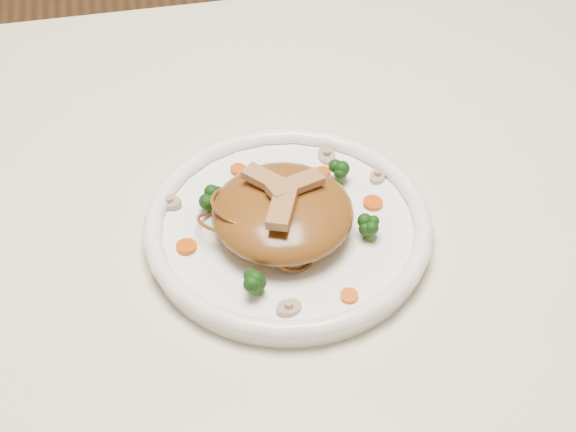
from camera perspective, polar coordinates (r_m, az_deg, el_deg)
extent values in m
cube|color=#EBE3C7|center=(0.96, -1.27, 1.08)|extent=(1.20, 0.80, 0.04)
cylinder|color=brown|center=(1.60, 15.91, 2.28)|extent=(0.06, 0.06, 0.71)
cylinder|color=white|center=(0.89, 0.00, -1.00)|extent=(0.36, 0.36, 0.02)
ellipsoid|color=brown|center=(0.86, -0.36, 0.27)|extent=(0.18, 0.18, 0.05)
cube|color=tan|center=(0.85, 0.50, 2.11)|extent=(0.06, 0.04, 0.01)
cube|color=tan|center=(0.85, -1.18, 2.28)|extent=(0.05, 0.06, 0.01)
cube|color=tan|center=(0.83, -0.33, 0.84)|extent=(0.05, 0.07, 0.01)
cylinder|color=#D74C07|center=(0.94, 2.32, 2.91)|extent=(0.02, 0.02, 0.00)
cylinder|color=#D74C07|center=(0.87, -6.77, -2.03)|extent=(0.02, 0.02, 0.00)
cylinder|color=#D74C07|center=(0.91, 5.67, 0.87)|extent=(0.02, 0.02, 0.00)
cylinder|color=#D74C07|center=(0.95, -3.33, 3.11)|extent=(0.02, 0.02, 0.00)
cylinder|color=#D74C07|center=(0.82, 4.09, -5.32)|extent=(0.02, 0.02, 0.00)
cylinder|color=tan|center=(0.81, 0.05, -6.13)|extent=(0.03, 0.03, 0.01)
cylinder|color=tan|center=(0.94, 5.98, 2.65)|extent=(0.03, 0.03, 0.01)
cylinder|color=tan|center=(0.91, -7.89, 0.87)|extent=(0.04, 0.04, 0.01)
cylinder|color=tan|center=(0.96, 2.60, 4.03)|extent=(0.03, 0.03, 0.01)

